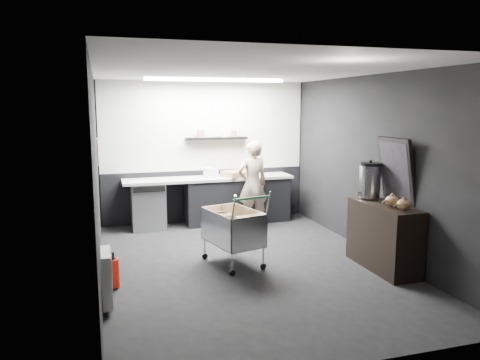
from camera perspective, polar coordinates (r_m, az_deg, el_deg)
name	(u,v)px	position (r m, az deg, el deg)	size (l,w,h in m)	color
floor	(248,265)	(6.78, 0.94, -10.26)	(5.50, 5.50, 0.00)	black
ceiling	(248,71)	(6.41, 1.01, 13.16)	(5.50, 5.50, 0.00)	white
wall_back	(205,152)	(9.09, -4.29, 3.44)	(5.50, 5.50, 0.00)	black
wall_front	(349,216)	(3.97, 13.14, -4.25)	(5.50, 5.50, 0.00)	black
wall_left	(97,177)	(6.16, -17.06, 0.32)	(5.50, 5.50, 0.00)	black
wall_right	(375,166)	(7.31, 16.10, 1.70)	(5.50, 5.50, 0.00)	black
kitchen_wall_panel	(205,126)	(9.04, -4.30, 6.58)	(3.95, 0.02, 1.70)	silver
dado_panel	(206,195)	(9.20, -4.20, -1.85)	(3.95, 0.02, 1.00)	black
floating_shelf	(216,138)	(8.99, -2.89, 5.11)	(1.20, 0.22, 0.04)	black
wall_clock	(274,110)	(9.42, 4.12, 8.51)	(0.20, 0.20, 0.03)	silver
poster	(98,152)	(7.42, -16.95, 3.33)	(0.02, 0.30, 0.40)	silver
poster_red_band	(98,147)	(7.42, -16.94, 3.87)	(0.01, 0.22, 0.10)	red
radiator	(107,277)	(5.53, -15.96, -11.35)	(0.10, 0.50, 0.60)	silver
ceiling_strip	(215,80)	(8.18, -3.02, 12.07)	(2.40, 0.20, 0.04)	white
prep_counter	(216,200)	(8.94, -2.92, -2.44)	(3.20, 0.61, 0.90)	black
person	(252,184)	(8.61, 1.53, -0.53)	(0.59, 0.38, 1.61)	beige
shopping_cart	(233,230)	(6.64, -0.90, -6.07)	(0.79, 1.10, 1.06)	silver
sideboard	(383,227)	(6.79, 17.08, -5.54)	(0.52, 1.21, 1.82)	black
fire_extinguisher	(114,272)	(6.08, -15.13, -10.75)	(0.13, 0.13, 0.44)	red
cardboard_box	(238,174)	(8.92, -0.22, 0.78)	(0.54, 0.41, 0.11)	#8C694B
pink_tub	(208,172)	(8.81, -3.90, 0.92)	(0.19, 0.19, 0.19)	silver
white_container	(212,173)	(8.78, -3.39, 0.83)	(0.19, 0.15, 0.17)	silver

